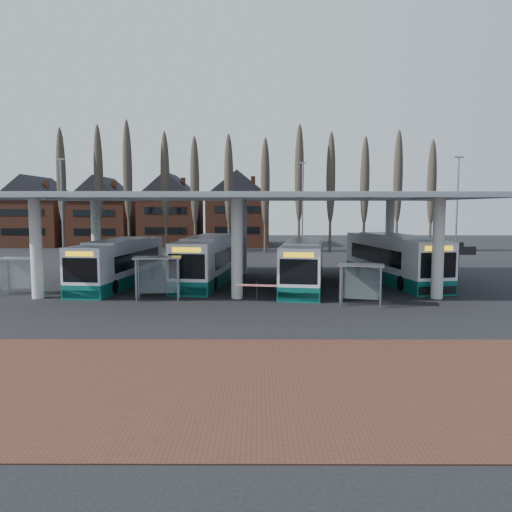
{
  "coord_description": "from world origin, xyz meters",
  "views": [
    {
      "loc": [
        1.23,
        -27.11,
        5.48
      ],
      "look_at": [
        1.12,
        7.0,
        2.12
      ],
      "focal_mm": 35.0,
      "sensor_mm": 36.0,
      "label": 1
    }
  ],
  "objects_px": {
    "bus_0": "(120,264)",
    "bus_3": "(393,259)",
    "shelter_2": "(361,275)",
    "bus_1": "(210,260)",
    "bus_2": "(303,265)",
    "shelter_0": "(21,268)",
    "shelter_1": "(158,268)"
  },
  "relations": [
    {
      "from": "bus_0",
      "to": "shelter_0",
      "type": "relative_size",
      "value": 4.61
    },
    {
      "from": "bus_1",
      "to": "bus_3",
      "type": "height_order",
      "value": "bus_3"
    },
    {
      "from": "bus_2",
      "to": "bus_3",
      "type": "distance_m",
      "value": 7.25
    },
    {
      "from": "bus_1",
      "to": "bus_3",
      "type": "distance_m",
      "value": 13.49
    },
    {
      "from": "bus_0",
      "to": "shelter_1",
      "type": "relative_size",
      "value": 4.07
    },
    {
      "from": "bus_2",
      "to": "bus_1",
      "type": "bearing_deg",
      "value": 170.61
    },
    {
      "from": "bus_3",
      "to": "shelter_2",
      "type": "xyz_separation_m",
      "value": [
        -4.21,
        -8.97,
        0.05
      ]
    },
    {
      "from": "bus_3",
      "to": "shelter_1",
      "type": "height_order",
      "value": "bus_3"
    },
    {
      "from": "bus_0",
      "to": "bus_1",
      "type": "relative_size",
      "value": 0.95
    },
    {
      "from": "bus_0",
      "to": "bus_2",
      "type": "distance_m",
      "value": 12.86
    },
    {
      "from": "bus_1",
      "to": "shelter_0",
      "type": "relative_size",
      "value": 4.85
    },
    {
      "from": "bus_3",
      "to": "bus_0",
      "type": "bearing_deg",
      "value": 175.3
    },
    {
      "from": "shelter_0",
      "to": "shelter_1",
      "type": "height_order",
      "value": "shelter_1"
    },
    {
      "from": "bus_1",
      "to": "shelter_0",
      "type": "xyz_separation_m",
      "value": [
        -11.42,
        -5.04,
        0.08
      ]
    },
    {
      "from": "shelter_2",
      "to": "bus_1",
      "type": "bearing_deg",
      "value": 151.44
    },
    {
      "from": "bus_3",
      "to": "shelter_2",
      "type": "relative_size",
      "value": 4.69
    },
    {
      "from": "bus_0",
      "to": "shelter_1",
      "type": "distance_m",
      "value": 6.73
    },
    {
      "from": "bus_2",
      "to": "bus_3",
      "type": "height_order",
      "value": "bus_3"
    },
    {
      "from": "shelter_2",
      "to": "bus_3",
      "type": "bearing_deg",
      "value": 79.13
    },
    {
      "from": "shelter_0",
      "to": "shelter_1",
      "type": "relative_size",
      "value": 0.88
    },
    {
      "from": "shelter_2",
      "to": "bus_0",
      "type": "bearing_deg",
      "value": 169.21
    },
    {
      "from": "bus_0",
      "to": "bus_3",
      "type": "bearing_deg",
      "value": 12.42
    },
    {
      "from": "bus_1",
      "to": "bus_2",
      "type": "relative_size",
      "value": 1.05
    },
    {
      "from": "shelter_0",
      "to": "shelter_2",
      "type": "bearing_deg",
      "value": -6.1
    },
    {
      "from": "bus_2",
      "to": "shelter_2",
      "type": "bearing_deg",
      "value": -60.13
    },
    {
      "from": "bus_3",
      "to": "shelter_1",
      "type": "xyz_separation_m",
      "value": [
        -15.87,
        -7.31,
        0.23
      ]
    },
    {
      "from": "bus_3",
      "to": "shelter_1",
      "type": "bearing_deg",
      "value": -165.07
    },
    {
      "from": "bus_2",
      "to": "shelter_0",
      "type": "bearing_deg",
      "value": -162.71
    },
    {
      "from": "bus_1",
      "to": "bus_2",
      "type": "height_order",
      "value": "bus_1"
    },
    {
      "from": "bus_1",
      "to": "shelter_0",
      "type": "height_order",
      "value": "bus_1"
    },
    {
      "from": "bus_0",
      "to": "shelter_2",
      "type": "height_order",
      "value": "bus_0"
    },
    {
      "from": "bus_0",
      "to": "bus_1",
      "type": "bearing_deg",
      "value": 19.91
    }
  ]
}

